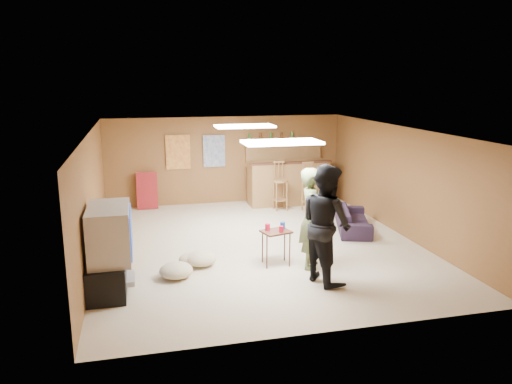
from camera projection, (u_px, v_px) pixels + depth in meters
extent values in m
plane|color=#C6B597|center=(258.00, 245.00, 9.63)|extent=(7.00, 7.00, 0.00)
cube|color=silver|center=(259.00, 131.00, 9.13)|extent=(6.00, 7.00, 0.02)
cube|color=brown|center=(226.00, 160.00, 12.70)|extent=(6.00, 0.02, 2.20)
cube|color=brown|center=(327.00, 250.00, 6.06)|extent=(6.00, 0.02, 2.20)
cube|color=brown|center=(92.00, 198.00, 8.69)|extent=(0.02, 7.00, 2.20)
cube|color=brown|center=(403.00, 182.00, 10.06)|extent=(0.02, 7.00, 2.20)
cube|color=black|center=(107.00, 274.00, 7.53)|extent=(0.55, 1.30, 0.50)
cube|color=#B2B2B7|center=(123.00, 279.00, 7.60)|extent=(0.35, 0.50, 0.08)
cube|color=#B2B2B7|center=(109.00, 233.00, 7.40)|extent=(0.60, 1.10, 0.80)
cube|color=navy|center=(131.00, 231.00, 7.47)|extent=(0.02, 0.95, 0.65)
cube|color=brown|center=(288.00, 183.00, 12.64)|extent=(2.00, 0.60, 1.10)
cube|color=#402114|center=(291.00, 163.00, 12.28)|extent=(2.10, 0.12, 0.05)
cube|color=brown|center=(283.00, 143.00, 12.85)|extent=(2.00, 0.18, 0.05)
cube|color=brown|center=(283.00, 155.00, 12.94)|extent=(2.00, 0.14, 0.60)
cube|color=#BF3F26|center=(178.00, 152.00, 12.33)|extent=(0.60, 0.03, 0.85)
cube|color=#334C99|center=(214.00, 151.00, 12.53)|extent=(0.55, 0.03, 0.80)
cube|color=maroon|center=(147.00, 191.00, 12.20)|extent=(0.50, 0.26, 0.91)
cube|color=white|center=(282.00, 142.00, 7.72)|extent=(1.20, 0.60, 0.04)
cube|color=white|center=(245.00, 126.00, 10.28)|extent=(1.20, 0.60, 0.04)
imported|color=#59653A|center=(312.00, 218.00, 8.32)|extent=(0.61, 0.73, 1.71)
imported|color=black|center=(326.00, 224.00, 7.73)|extent=(0.93, 1.07, 1.87)
imported|color=black|center=(353.00, 219.00, 10.51)|extent=(1.11, 1.73, 0.47)
cube|color=#402114|center=(276.00, 248.00, 8.54)|extent=(0.55, 0.48, 0.61)
cylinder|color=red|center=(267.00, 227.00, 8.49)|extent=(0.10, 0.10, 0.12)
cylinder|color=red|center=(281.00, 229.00, 8.38)|extent=(0.09, 0.09, 0.11)
cylinder|color=#154095|center=(283.00, 225.00, 8.58)|extent=(0.11, 0.11, 0.12)
ellipsoid|color=#C0B087|center=(201.00, 259.00, 8.54)|extent=(0.58, 0.58, 0.24)
ellipsoid|color=#C0B087|center=(192.00, 259.00, 8.58)|extent=(0.57, 0.57, 0.20)
ellipsoid|color=#C0B087|center=(176.00, 270.00, 8.02)|extent=(0.63, 0.63, 0.24)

